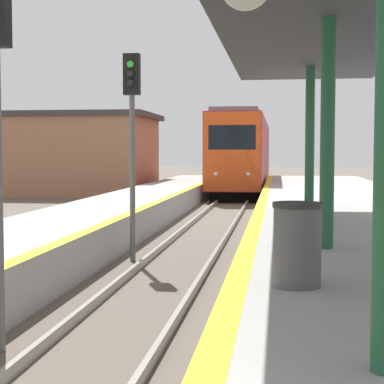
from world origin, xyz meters
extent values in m
cube|color=black|center=(0.00, 38.78, 0.28)|extent=(2.34, 20.49, 0.55)
cube|color=maroon|center=(0.00, 38.78, 2.45)|extent=(2.75, 22.77, 3.80)
cube|color=#E54C19|center=(0.00, 27.48, 2.45)|extent=(2.70, 0.16, 3.72)
cube|color=black|center=(0.00, 27.42, 3.12)|extent=(2.20, 0.06, 1.14)
cube|color=slate|center=(0.00, 38.78, 4.47)|extent=(2.34, 21.63, 0.24)
sphere|color=white|center=(-0.76, 27.42, 1.41)|extent=(0.18, 0.18, 0.18)
sphere|color=white|center=(0.76, 27.42, 1.41)|extent=(0.18, 0.18, 0.18)
cylinder|color=#595959|center=(-1.07, 11.47, 1.85)|extent=(0.12, 0.12, 3.71)
cube|color=black|center=(-1.07, 11.47, 4.16)|extent=(0.36, 0.20, 0.90)
sphere|color=green|center=(-1.07, 11.34, 4.36)|extent=(0.16, 0.16, 0.16)
sphere|color=black|center=(-1.07, 11.34, 4.16)|extent=(0.16, 0.16, 0.16)
sphere|color=black|center=(-1.07, 11.34, 3.95)|extent=(0.16, 0.16, 0.16)
cylinder|color=#1E5133|center=(2.94, 8.22, 2.74)|extent=(0.24, 0.24, 3.76)
cylinder|color=#1E5133|center=(2.94, 14.20, 2.74)|extent=(0.24, 0.24, 3.76)
cube|color=#2D2D33|center=(2.94, 8.22, 4.72)|extent=(3.87, 17.94, 0.20)
cylinder|color=#4C4C51|center=(2.38, 5.13, 1.33)|extent=(0.56, 0.56, 0.94)
cylinder|color=#262626|center=(2.38, 5.13, 1.83)|extent=(0.59, 0.59, 0.06)
cube|color=#9E6B4C|center=(-11.53, 32.80, 2.14)|extent=(12.88, 6.51, 4.29)
cube|color=#383333|center=(-11.53, 32.80, 4.44)|extent=(13.53, 6.84, 0.30)
camera|label=1|loc=(2.15, -2.47, 2.46)|focal=60.00mm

